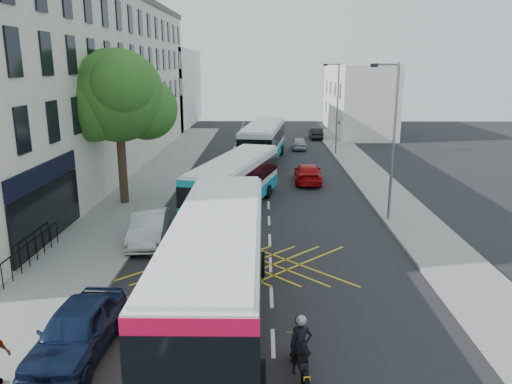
{
  "coord_description": "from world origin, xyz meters",
  "views": [
    {
      "loc": [
        -0.3,
        -13.26,
        8.05
      ],
      "look_at": [
        -0.66,
        9.54,
        2.2
      ],
      "focal_mm": 35.0,
      "sensor_mm": 36.0,
      "label": 1
    }
  ],
  "objects_px": {
    "bus_near": "(217,266)",
    "parked_car_silver": "(149,228)",
    "lamp_near": "(392,134)",
    "distant_car_dark": "(316,133)",
    "lamp_far": "(336,104)",
    "distant_car_grey": "(262,133)",
    "distant_car_silver": "(299,143)",
    "street_tree": "(117,97)",
    "red_hatchback": "(308,173)",
    "parked_car_blue": "(77,330)",
    "bus_mid": "(235,183)",
    "bus_far": "(263,141)",
    "motorbike": "(300,348)"
  },
  "relations": [
    {
      "from": "bus_near",
      "to": "parked_car_silver",
      "type": "relative_size",
      "value": 2.77
    },
    {
      "from": "lamp_near",
      "to": "distant_car_dark",
      "type": "height_order",
      "value": "lamp_near"
    },
    {
      "from": "lamp_far",
      "to": "distant_car_grey",
      "type": "distance_m",
      "value": 12.09
    },
    {
      "from": "distant_car_silver",
      "to": "street_tree",
      "type": "bearing_deg",
      "value": 61.66
    },
    {
      "from": "lamp_far",
      "to": "red_hatchback",
      "type": "xyz_separation_m",
      "value": [
        -3.4,
        -11.15,
        -3.95
      ]
    },
    {
      "from": "distant_car_grey",
      "to": "distant_car_dark",
      "type": "distance_m",
      "value": 6.04
    },
    {
      "from": "street_tree",
      "to": "distant_car_grey",
      "type": "height_order",
      "value": "street_tree"
    },
    {
      "from": "lamp_near",
      "to": "parked_car_blue",
      "type": "distance_m",
      "value": 17.71
    },
    {
      "from": "bus_near",
      "to": "parked_car_blue",
      "type": "xyz_separation_m",
      "value": [
        -3.79,
        -2.22,
        -1.04
      ]
    },
    {
      "from": "street_tree",
      "to": "distant_car_silver",
      "type": "relative_size",
      "value": 2.53
    },
    {
      "from": "bus_mid",
      "to": "parked_car_blue",
      "type": "xyz_separation_m",
      "value": [
        -3.65,
        -14.81,
        -0.8
      ]
    },
    {
      "from": "bus_far",
      "to": "distant_car_silver",
      "type": "height_order",
      "value": "bus_far"
    },
    {
      "from": "bus_mid",
      "to": "motorbike",
      "type": "bearing_deg",
      "value": -65.91
    },
    {
      "from": "distant_car_silver",
      "to": "bus_far",
      "type": "bearing_deg",
      "value": 62.86
    },
    {
      "from": "bus_mid",
      "to": "red_hatchback",
      "type": "distance_m",
      "value": 8.24
    },
    {
      "from": "lamp_far",
      "to": "red_hatchback",
      "type": "relative_size",
      "value": 1.75
    },
    {
      "from": "distant_car_dark",
      "to": "lamp_near",
      "type": "bearing_deg",
      "value": 90.86
    },
    {
      "from": "lamp_far",
      "to": "distant_car_dark",
      "type": "xyz_separation_m",
      "value": [
        -0.7,
        10.09,
        -4.0
      ]
    },
    {
      "from": "parked_car_blue",
      "to": "distant_car_dark",
      "type": "distance_m",
      "value": 44.17
    },
    {
      "from": "red_hatchback",
      "to": "distant_car_grey",
      "type": "xyz_separation_m",
      "value": [
        -3.28,
        20.46,
        0.09
      ]
    },
    {
      "from": "lamp_near",
      "to": "bus_near",
      "type": "relative_size",
      "value": 0.66
    },
    {
      "from": "motorbike",
      "to": "bus_near",
      "type": "bearing_deg",
      "value": 120.26
    },
    {
      "from": "lamp_near",
      "to": "distant_car_grey",
      "type": "xyz_separation_m",
      "value": [
        -6.68,
        29.31,
        -3.86
      ]
    },
    {
      "from": "street_tree",
      "to": "parked_car_silver",
      "type": "distance_m",
      "value": 8.96
    },
    {
      "from": "parked_car_blue",
      "to": "distant_car_dark",
      "type": "height_order",
      "value": "parked_car_blue"
    },
    {
      "from": "bus_near",
      "to": "motorbike",
      "type": "xyz_separation_m",
      "value": [
        2.44,
        -3.18,
        -0.95
      ]
    },
    {
      "from": "lamp_near",
      "to": "bus_far",
      "type": "distance_m",
      "value": 18.21
    },
    {
      "from": "street_tree",
      "to": "lamp_far",
      "type": "distance_m",
      "value": 22.57
    },
    {
      "from": "street_tree",
      "to": "distant_car_silver",
      "type": "xyz_separation_m",
      "value": [
        11.65,
        20.07,
        -5.7
      ]
    },
    {
      "from": "lamp_far",
      "to": "distant_car_silver",
      "type": "bearing_deg",
      "value": 135.23
    },
    {
      "from": "lamp_far",
      "to": "distant_car_grey",
      "type": "bearing_deg",
      "value": 125.68
    },
    {
      "from": "street_tree",
      "to": "bus_near",
      "type": "relative_size",
      "value": 0.73
    },
    {
      "from": "distant_car_grey",
      "to": "distant_car_dark",
      "type": "height_order",
      "value": "distant_car_grey"
    },
    {
      "from": "parked_car_silver",
      "to": "distant_car_grey",
      "type": "relative_size",
      "value": 0.81
    },
    {
      "from": "distant_car_grey",
      "to": "distant_car_silver",
      "type": "relative_size",
      "value": 1.56
    },
    {
      "from": "lamp_far",
      "to": "bus_far",
      "type": "xyz_separation_m",
      "value": [
        -6.53,
        -3.25,
        -2.91
      ]
    },
    {
      "from": "street_tree",
      "to": "motorbike",
      "type": "relative_size",
      "value": 4.34
    },
    {
      "from": "red_hatchback",
      "to": "distant_car_dark",
      "type": "height_order",
      "value": "red_hatchback"
    },
    {
      "from": "lamp_near",
      "to": "distant_car_silver",
      "type": "height_order",
      "value": "lamp_near"
    },
    {
      "from": "bus_mid",
      "to": "parked_car_blue",
      "type": "distance_m",
      "value": 15.28
    },
    {
      "from": "lamp_far",
      "to": "bus_mid",
      "type": "xyz_separation_m",
      "value": [
        -8.1,
        -17.86,
        -3.06
      ]
    },
    {
      "from": "bus_mid",
      "to": "parked_car_silver",
      "type": "height_order",
      "value": "bus_mid"
    },
    {
      "from": "street_tree",
      "to": "distant_car_dark",
      "type": "relative_size",
      "value": 2.36
    },
    {
      "from": "lamp_far",
      "to": "bus_near",
      "type": "xyz_separation_m",
      "value": [
        -7.96,
        -30.46,
        -2.82
      ]
    },
    {
      "from": "bus_far",
      "to": "parked_car_blue",
      "type": "relative_size",
      "value": 2.64
    },
    {
      "from": "street_tree",
      "to": "distant_car_dark",
      "type": "height_order",
      "value": "street_tree"
    },
    {
      "from": "motorbike",
      "to": "distant_car_grey",
      "type": "bearing_deg",
      "value": 84.25
    },
    {
      "from": "parked_car_silver",
      "to": "distant_car_silver",
      "type": "bearing_deg",
      "value": 66.6
    },
    {
      "from": "bus_near",
      "to": "red_hatchback",
      "type": "xyz_separation_m",
      "value": [
        4.56,
        19.3,
        -1.13
      ]
    },
    {
      "from": "distant_car_grey",
      "to": "distant_car_silver",
      "type": "xyz_separation_m",
      "value": [
        3.63,
        -6.28,
        -0.16
      ]
    }
  ]
}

